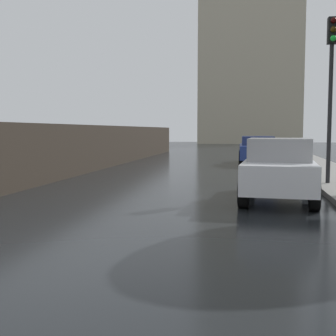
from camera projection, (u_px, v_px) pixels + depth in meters
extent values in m
plane|color=black|center=(75.00, 272.00, 5.29)|extent=(120.00, 120.00, 0.00)
cube|color=navy|center=(257.00, 151.00, 22.13)|extent=(1.84, 4.52, 0.65)
cube|color=navy|center=(258.00, 141.00, 21.95)|extent=(1.58, 2.12, 0.44)
cylinder|color=black|center=(241.00, 156.00, 23.74)|extent=(0.23, 0.63, 0.62)
cylinder|color=black|center=(271.00, 156.00, 23.48)|extent=(0.23, 0.63, 0.62)
cylinder|color=black|center=(241.00, 160.00, 20.83)|extent=(0.23, 0.63, 0.62)
cylinder|color=black|center=(276.00, 160.00, 20.57)|extent=(0.23, 0.63, 0.62)
cube|color=silver|center=(279.00, 173.00, 10.70)|extent=(1.88, 4.08, 0.65)
cube|color=gray|center=(279.00, 149.00, 10.59)|extent=(1.54, 1.92, 0.53)
cylinder|color=black|center=(251.00, 180.00, 12.18)|extent=(0.26, 0.68, 0.67)
cylinder|color=black|center=(307.00, 181.00, 11.82)|extent=(0.26, 0.68, 0.67)
cylinder|color=black|center=(244.00, 193.00, 9.64)|extent=(0.26, 0.68, 0.67)
cylinder|color=black|center=(315.00, 195.00, 9.28)|extent=(0.26, 0.68, 0.67)
cylinder|color=black|center=(330.00, 114.00, 12.90)|extent=(0.12, 0.12, 4.06)
cube|color=black|center=(332.00, 31.00, 12.69)|extent=(0.26, 0.26, 0.75)
sphere|color=#360503|center=(334.00, 20.00, 12.50)|extent=(0.17, 0.17, 0.17)
sphere|color=#392405|center=(334.00, 29.00, 12.52)|extent=(0.17, 0.17, 0.17)
sphere|color=green|center=(333.00, 38.00, 12.54)|extent=(0.17, 0.17, 0.17)
cube|color=#B2A88E|center=(248.00, 10.00, 57.12)|extent=(13.75, 9.64, 34.57)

